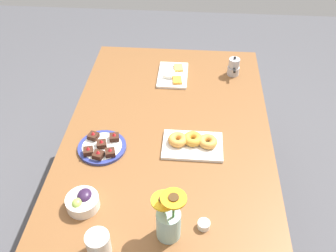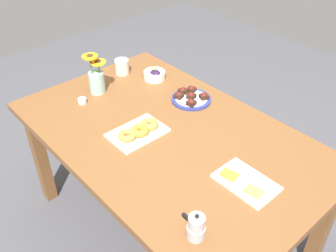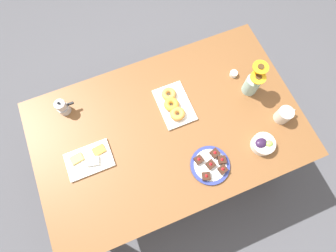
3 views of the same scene
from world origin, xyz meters
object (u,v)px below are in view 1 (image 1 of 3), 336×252
Objects in this scene: dessert_plate at (102,147)px; jam_cup_honey at (204,225)px; coffee_mug at (98,244)px; grape_bowl at (83,201)px; croissant_platter at (192,143)px; moka_pot at (234,67)px; dining_table at (168,145)px; cheese_platter at (173,75)px; flower_vase at (169,221)px.

jam_cup_honey is at bearing 50.90° from dessert_plate.
grape_bowl is at bearing -150.82° from coffee_mug.
croissant_platter is 0.42m from dessert_plate.
croissant_platter is at bearing -172.66° from jam_cup_honey.
dessert_plate is (-0.39, -0.47, -0.00)m from jam_cup_honey.
jam_cup_honey is at bearing -8.83° from moka_pot.
dining_table is 12.11× the size of grape_bowl.
croissant_platter is at bearing -19.59° from moka_pot.
cheese_platter is (-0.95, 0.29, -0.02)m from grape_bowl.
moka_pot is (-1.10, 0.30, -0.03)m from flower_vase.
dining_table is at bearing -125.20° from croissant_platter.
flower_vase reaches higher than moka_pot.
coffee_mug is (0.66, -0.20, 0.13)m from dining_table.
croissant_platter reaches higher than dining_table.
dessert_plate is (0.63, -0.29, 0.00)m from cheese_platter.
dessert_plate reaches higher than dining_table.
croissant_platter is 0.44m from jam_cup_honey.
cheese_platter is at bearing 170.70° from coffee_mug.
dessert_plate is (-0.52, -0.10, -0.04)m from coffee_mug.
coffee_mug is 0.26m from flower_vase.
moka_pot is at bearing 171.17° from jam_cup_honey.
moka_pot is at bearing 164.98° from flower_vase.
jam_cup_honey is at bearing 107.69° from flower_vase.
dining_table is 0.56m from jam_cup_honey.
dessert_plate is at bearing -43.45° from moka_pot.
cheese_platter is at bearing 162.78° from grape_bowl.
dessert_plate is at bearing -129.10° from jam_cup_honey.
flower_vase is (0.57, 0.05, 0.17)m from dining_table.
cheese_platter is at bearing -81.97° from moka_pot.
cheese_platter is at bearing -169.61° from jam_cup_honey.
croissant_platter is at bearing 151.04° from coffee_mug.
croissant_platter is at bearing 54.80° from dining_table.
cheese_platter reaches higher than jam_cup_honey.
dessert_plate is at bearing -141.22° from flower_vase.
jam_cup_honey is (-0.13, 0.37, -0.03)m from coffee_mug.
dessert_plate is (0.05, -0.42, -0.01)m from croissant_platter.
croissant_platter is at bearing 171.18° from flower_vase.
coffee_mug is at bearing -70.43° from jam_cup_honey.
dessert_plate is 0.93m from moka_pot.
moka_pot is (-0.54, 0.34, 0.13)m from dining_table.
croissant_platter reaches higher than jam_cup_honey.
coffee_mug is 1.31m from moka_pot.
jam_cup_honey is 1.07m from moka_pot.
jam_cup_honey is (0.06, 0.48, -0.01)m from grape_bowl.
jam_cup_honey is at bearing 109.57° from coffee_mug.
jam_cup_honey is at bearing 18.69° from dining_table.
dining_table is 0.65m from moka_pot.
jam_cup_honey is (0.52, 0.18, 0.10)m from dining_table.
flower_vase is at bearing -8.82° from croissant_platter.
coffee_mug is 0.53m from dessert_plate.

